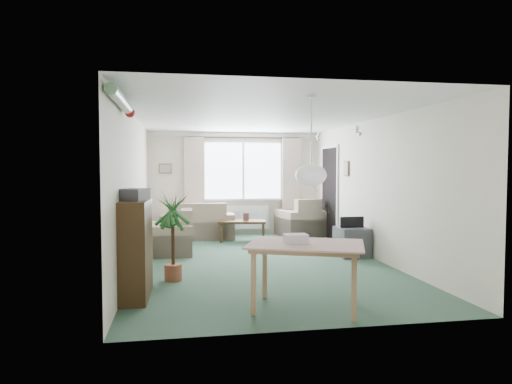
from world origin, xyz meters
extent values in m
plane|color=#30503D|center=(0.00, 0.00, 0.00)|extent=(6.50, 6.50, 0.00)
cube|color=white|center=(0.20, 3.23, 1.50)|extent=(1.80, 0.03, 1.30)
cube|color=black|center=(0.20, 3.15, 2.27)|extent=(2.60, 0.03, 0.03)
cube|color=beige|center=(-0.95, 3.13, 1.27)|extent=(0.45, 0.08, 2.00)
cube|color=beige|center=(1.35, 3.13, 1.27)|extent=(0.45, 0.08, 2.00)
cube|color=white|center=(0.20, 3.19, 0.40)|extent=(1.20, 0.10, 0.55)
cube|color=black|center=(1.99, 2.20, 1.00)|extent=(0.03, 0.95, 2.00)
sphere|color=white|center=(0.20, -2.30, 1.48)|extent=(0.36, 0.36, 0.36)
cylinder|color=#196626|center=(-1.92, -2.30, 2.28)|extent=(1.60, 1.60, 0.12)
sphere|color=silver|center=(1.30, 0.90, 2.22)|extent=(0.20, 0.20, 0.20)
sphere|color=silver|center=(1.60, -0.30, 2.22)|extent=(0.20, 0.20, 0.20)
cube|color=brown|center=(-1.60, 3.23, 1.55)|extent=(0.28, 0.03, 0.22)
cube|color=brown|center=(1.98, 1.20, 1.55)|extent=(0.03, 0.24, 0.30)
cube|color=beige|center=(-0.90, 2.75, 0.40)|extent=(1.65, 0.92, 0.80)
cube|color=tan|center=(1.48, 2.73, 0.43)|extent=(1.13, 1.09, 0.87)
cube|color=beige|center=(-1.50, 0.96, 0.40)|extent=(0.88, 0.92, 0.81)
cube|color=black|center=(0.04, 2.21, 0.22)|extent=(1.07, 0.71, 0.44)
cube|color=#4B2D27|center=(0.11, 2.14, 0.52)|extent=(0.12, 0.05, 0.16)
cube|color=black|center=(-1.84, -1.79, 0.59)|extent=(0.35, 0.97, 1.18)
cube|color=#3E3F44|center=(-1.85, -1.86, 1.25)|extent=(0.38, 0.42, 0.14)
cylinder|color=#216230|center=(-1.40, -1.04, 0.61)|extent=(0.67, 0.67, 1.21)
cube|color=tan|center=(0.06, -2.60, 0.36)|extent=(1.34, 1.13, 0.71)
cube|color=silver|center=(-0.05, -2.57, 0.77)|extent=(0.25, 0.18, 0.12)
cube|color=#38393E|center=(1.70, 0.18, 0.26)|extent=(0.52, 0.57, 0.51)
cylinder|color=navy|center=(1.65, 0.69, 0.07)|extent=(0.70, 0.70, 0.13)
camera|label=1|loc=(-1.34, -7.41, 1.56)|focal=32.00mm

